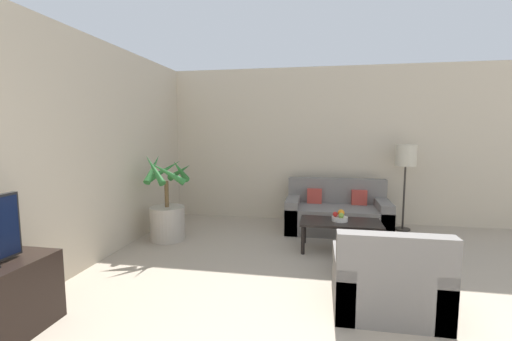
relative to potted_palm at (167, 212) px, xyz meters
The scene contains 12 objects.
wall_back 3.18m from the potted_palm, 30.62° to the left, with size 7.74×0.06×2.70m.
wall_left 1.76m from the potted_palm, 109.05° to the right, with size 0.06×7.45×2.70m.
potted_palm is the anchor object (origin of this frame).
sofa_loveseat 2.64m from the potted_palm, 20.57° to the left, with size 1.60×0.84×0.81m.
floor_lamp 3.79m from the potted_palm, 18.02° to the left, with size 0.32×0.32×1.39m.
coffee_table 2.47m from the potted_palm, ahead, with size 1.06×0.55×0.40m.
fruit_bowl 2.46m from the potted_palm, ahead, with size 0.21×0.21×0.06m.
apple_red 2.40m from the potted_palm, ahead, with size 0.07×0.07×0.07m.
apple_green 2.48m from the potted_palm, ahead, with size 0.07×0.07×0.07m.
orange_fruit 2.48m from the potted_palm, ahead, with size 0.09×0.09×0.09m.
armchair 3.19m from the potted_palm, 29.07° to the right, with size 0.92×0.77×0.78m.
ottoman 2.84m from the potted_palm, 14.42° to the right, with size 0.57×0.49×0.38m.
Camera 1 is at (-0.44, -0.26, 1.59)m, focal length 24.00 mm.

